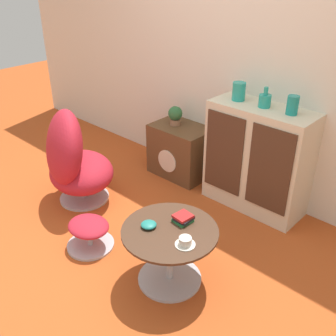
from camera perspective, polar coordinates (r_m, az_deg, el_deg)
ground_plane at (r=3.26m, az=-8.07°, el=-11.61°), size 12.00×12.00×0.00m
wall_back at (r=3.73m, az=9.77°, el=16.05°), size 6.40×0.06×2.60m
sideboard at (r=3.59m, az=12.83°, el=1.33°), size 0.91×0.40×0.97m
tv_console at (r=4.13m, az=1.86°, el=2.53°), size 0.61×0.43×0.54m
egg_chair at (r=3.70m, az=-13.61°, el=1.04°), size 0.89×0.86×0.94m
ottoman at (r=3.23m, az=-11.39°, el=-8.91°), size 0.38×0.38×0.24m
coffee_table at (r=2.79m, az=0.26°, el=-11.61°), size 0.67×0.67×0.45m
vase_leftmost at (r=3.50m, az=10.25°, el=10.89°), size 0.11×0.11×0.16m
vase_inner_left at (r=3.38m, az=13.88°, el=9.52°), size 0.10×0.10×0.17m
vase_inner_right at (r=3.27m, az=17.63°, el=8.68°), size 0.09×0.09×0.15m
potted_plant at (r=4.03m, az=1.06°, el=7.70°), size 0.15×0.15×0.20m
teacup at (r=2.55m, az=2.51°, el=-10.68°), size 0.13×0.13×0.06m
book_stack at (r=2.75m, az=2.21°, el=-7.30°), size 0.12×0.13×0.05m
bowl at (r=2.71m, az=-2.87°, el=-8.24°), size 0.11×0.11×0.04m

